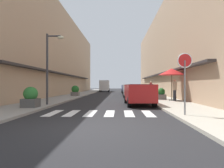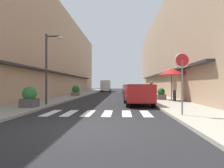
% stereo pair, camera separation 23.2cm
% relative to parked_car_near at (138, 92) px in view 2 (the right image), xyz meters
% --- Properties ---
extents(ground_plane, '(102.82, 102.82, 0.00)m').
position_rel_parked_car_near_xyz_m(ground_plane, '(-2.31, 11.45, -0.92)').
color(ground_plane, '#232326').
extents(sidewalk_left, '(3.00, 65.43, 0.12)m').
position_rel_parked_car_near_xyz_m(sidewalk_left, '(-7.17, 11.45, -0.86)').
color(sidewalk_left, gray).
rests_on(sidewalk_left, ground_plane).
extents(sidewalk_right, '(3.00, 65.43, 0.12)m').
position_rel_parked_car_near_xyz_m(sidewalk_right, '(2.55, 11.45, -0.86)').
color(sidewalk_right, '#ADA899').
rests_on(sidewalk_right, ground_plane).
extents(building_row_left, '(5.50, 44.06, 11.63)m').
position_rel_parked_car_near_xyz_m(building_row_left, '(-11.16, 12.79, 4.89)').
color(building_row_left, tan).
rests_on(building_row_left, ground_plane).
extents(building_row_right, '(5.50, 44.06, 11.76)m').
position_rel_parked_car_near_xyz_m(building_row_right, '(6.55, 12.79, 4.96)').
color(building_row_right, tan).
rests_on(building_row_right, ground_plane).
extents(crosswalk, '(5.20, 2.20, 0.01)m').
position_rel_parked_car_near_xyz_m(crosswalk, '(-2.31, -3.96, -0.92)').
color(crosswalk, silver).
rests_on(crosswalk, ground_plane).
extents(parked_car_near, '(1.94, 4.29, 1.47)m').
position_rel_parked_car_near_xyz_m(parked_car_near, '(0.00, 0.00, 0.00)').
color(parked_car_near, maroon).
rests_on(parked_car_near, ground_plane).
extents(parked_car_mid, '(1.87, 4.33, 1.47)m').
position_rel_parked_car_near_xyz_m(parked_car_mid, '(0.00, 6.00, 0.00)').
color(parked_car_mid, silver).
rests_on(parked_car_mid, ground_plane).
extents(parked_car_far, '(1.82, 4.06, 1.47)m').
position_rel_parked_car_near_xyz_m(parked_car_far, '(0.00, 12.58, -0.00)').
color(parked_car_far, black).
rests_on(parked_car_far, ground_plane).
extents(parked_car_distant, '(1.97, 4.17, 1.47)m').
position_rel_parked_car_near_xyz_m(parked_car_distant, '(-0.00, 18.64, -0.00)').
color(parked_car_distant, navy).
rests_on(parked_car_distant, ground_plane).
extents(delivery_van, '(2.10, 5.44, 2.37)m').
position_rel_parked_car_near_xyz_m(delivery_van, '(-4.47, 27.46, 0.48)').
color(delivery_van, silver).
rests_on(delivery_van, ground_plane).
extents(round_street_sign, '(0.65, 0.07, 2.69)m').
position_rel_parked_car_near_xyz_m(round_street_sign, '(1.49, -5.07, 1.26)').
color(round_street_sign, slate).
rests_on(round_street_sign, sidewalk_right).
extents(street_lamp, '(1.19, 0.28, 4.70)m').
position_rel_parked_car_near_xyz_m(street_lamp, '(-5.94, -0.93, 2.12)').
color(street_lamp, '#38383D').
rests_on(street_lamp, sidewalk_left).
extents(cafe_umbrella, '(2.22, 2.22, 2.69)m').
position_rel_parked_car_near_xyz_m(cafe_umbrella, '(3.06, 2.90, 1.60)').
color(cafe_umbrella, '#262626').
rests_on(cafe_umbrella, sidewalk_right).
extents(planter_corner, '(0.86, 0.86, 1.20)m').
position_rel_parked_car_near_xyz_m(planter_corner, '(-6.54, -2.46, -0.23)').
color(planter_corner, '#4C4C4C').
rests_on(planter_corner, sidewalk_left).
extents(planter_midblock, '(0.76, 0.76, 1.02)m').
position_rel_parked_car_near_xyz_m(planter_midblock, '(2.39, 3.87, -0.33)').
color(planter_midblock, slate).
rests_on(planter_midblock, sidewalk_right).
extents(planter_far, '(0.92, 0.92, 1.22)m').
position_rel_parked_car_near_xyz_m(planter_far, '(-6.71, 9.71, -0.21)').
color(planter_far, slate).
rests_on(planter_far, sidewalk_left).
extents(pedestrian_walking_near, '(0.34, 0.34, 1.78)m').
position_rel_parked_car_near_xyz_m(pedestrian_walking_near, '(3.24, 2.63, 0.14)').
color(pedestrian_walking_near, '#282B33').
rests_on(pedestrian_walking_near, sidewalk_right).
extents(pedestrian_walking_far, '(0.34, 0.34, 1.81)m').
position_rel_parked_car_near_xyz_m(pedestrian_walking_far, '(2.76, 11.79, 0.16)').
color(pedestrian_walking_far, '#282B33').
rests_on(pedestrian_walking_far, sidewalk_right).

